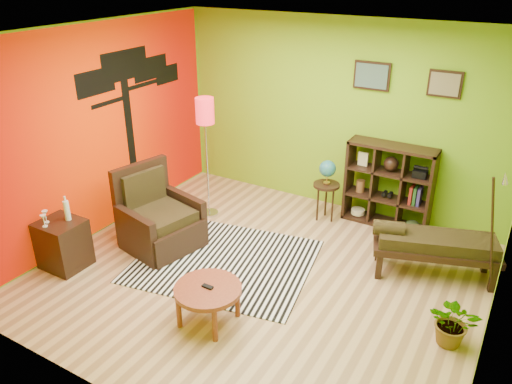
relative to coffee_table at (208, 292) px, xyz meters
The scene contains 11 objects.
ground 1.08m from the coffee_table, 87.19° to the left, with size 5.00×5.00×0.00m, color tan.
room_shell 1.76m from the coffee_table, 92.42° to the left, with size 5.04×4.54×2.82m.
zebra_rug 1.21m from the coffee_table, 115.64° to the left, with size 2.16×1.78×0.01m, color white.
coffee_table is the anchor object (origin of this frame).
armchair 1.77m from the coffee_table, 146.94° to the left, with size 1.06×1.05×1.08m.
side_cabinet 2.15m from the coffee_table, behind, with size 0.52×0.47×0.93m.
floor_lamp 2.67m from the coffee_table, 125.08° to the left, with size 0.27×0.27×1.77m.
globe_table 2.75m from the coffee_table, 86.83° to the left, with size 0.38×0.38×0.92m.
cube_shelf 3.20m from the coffee_table, 72.41° to the left, with size 1.20×0.35×1.20m.
bench 2.73m from the coffee_table, 48.74° to the left, with size 1.53×0.94×0.67m.
potted_plant 2.46m from the coffee_table, 22.36° to the left, with size 0.48×0.53×0.41m, color #26661E.
Camera 1 is at (2.50, -4.39, 3.49)m, focal length 35.00 mm.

